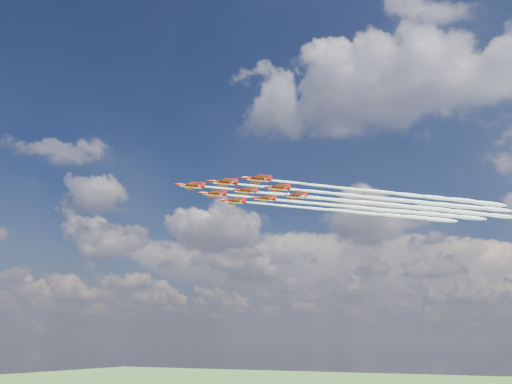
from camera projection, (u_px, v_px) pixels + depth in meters
jet_lead at (325, 199)px, 182.05m from camera, size 77.24×75.02×2.63m
jet_row2_port at (357, 196)px, 178.61m from camera, size 77.24×75.02×2.63m
jet_row2_starb at (339, 206)px, 191.27m from camera, size 77.24×75.02×2.63m
jet_row3_port at (391, 193)px, 175.17m from camera, size 77.24×75.02×2.63m
jet_row3_centre at (370, 203)px, 187.83m from camera, size 77.24×75.02×2.63m
jet_row3_starb at (352, 212)px, 200.49m from camera, size 77.24×75.02×2.63m
jet_row4_port at (403, 201)px, 184.38m from camera, size 77.24×75.02×2.63m
jet_row4_starb at (382, 210)px, 197.04m from camera, size 77.24×75.02×2.63m
jet_tail at (413, 207)px, 193.60m from camera, size 77.24×75.02×2.63m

